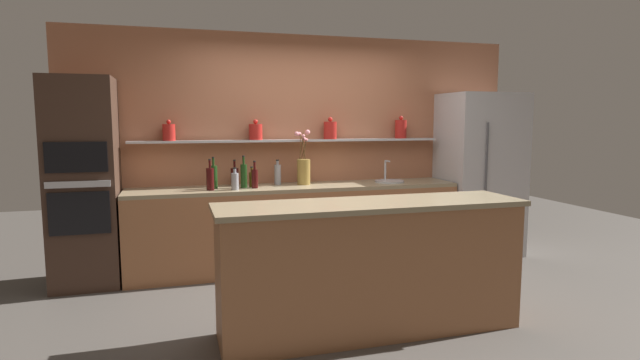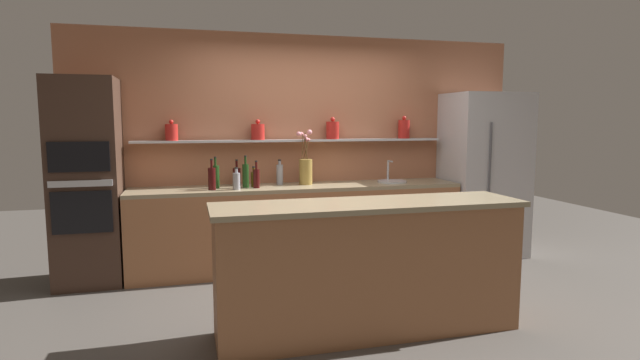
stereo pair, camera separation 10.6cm
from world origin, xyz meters
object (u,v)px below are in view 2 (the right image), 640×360
bottle_wine_2 (246,175)px  bottle_wine_6 (237,176)px  bottle_spirit_5 (280,174)px  flower_vase (306,168)px  refrigerator (484,175)px  bottle_wine_4 (216,176)px  sink_fixture (392,180)px  bottle_wine_1 (256,178)px  bottle_spirit_7 (236,181)px  bottle_wine_3 (212,178)px  bottle_oil_0 (254,179)px  oven_tower (87,182)px

bottle_wine_2 → bottle_wine_6: bearing=114.6°
bottle_wine_2 → bottle_spirit_5: 0.43m
bottle_spirit_5 → bottle_wine_6: (-0.47, 0.01, -0.01)m
flower_vase → bottle_spirit_5: size_ratio=2.18×
bottle_wine_6 → refrigerator: bearing=-3.8°
bottle_wine_4 → bottle_spirit_5: bearing=10.6°
sink_fixture → bottle_wine_1: (-1.59, -0.09, 0.09)m
bottle_spirit_7 → sink_fixture: bearing=5.3°
bottle_wine_3 → bottle_spirit_7: size_ratio=1.38×
sink_fixture → bottle_wine_2: bottle_wine_2 is taller
sink_fixture → bottle_wine_1: 1.59m
bottle_oil_0 → refrigerator: bearing=-1.2°
bottle_wine_2 → sink_fixture: bearing=0.7°
bottle_oil_0 → bottle_wine_1: bearing=-81.1°
bottle_oil_0 → bottle_spirit_5: 0.33m
oven_tower → bottle_wine_1: 1.67m
flower_vase → bottle_wine_2: flower_vase is taller
flower_vase → sink_fixture: size_ratio=1.82×
bottle_wine_4 → bottle_wine_6: size_ratio=1.16×
refrigerator → bottle_wine_4: refrigerator is taller
bottle_oil_0 → bottle_spirit_7: bottle_spirit_7 is taller
bottle_wine_6 → bottle_wine_1: bearing=-52.3°
bottle_wine_6 → flower_vase: bearing=-6.1°
bottle_spirit_7 → bottle_wine_2: bearing=52.6°
bottle_wine_6 → bottle_wine_2: bearing=-65.4°
refrigerator → flower_vase: refrigerator is taller
oven_tower → bottle_wine_6: size_ratio=7.10×
refrigerator → bottle_wine_3: refrigerator is taller
oven_tower → bottle_spirit_7: oven_tower is taller
oven_tower → bottle_wine_3: size_ratio=6.36×
flower_vase → bottle_wine_1: flower_vase is taller
oven_tower → bottle_wine_2: (1.56, -0.01, 0.03)m
flower_vase → bottle_spirit_5: bearing=166.9°
bottle_wine_2 → bottle_wine_4: 0.31m
refrigerator → bottle_oil_0: size_ratio=8.78×
flower_vase → bottle_wine_1: size_ratio=2.09×
refrigerator → flower_vase: (-2.19, 0.12, 0.13)m
flower_vase → bottle_wine_1: 0.60m
bottle_oil_0 → flower_vase: bearing=5.7°
sink_fixture → bottle_spirit_5: bottle_spirit_5 is taller
sink_fixture → bottle_wine_2: 1.70m
bottle_oil_0 → bottle_wine_4: size_ratio=0.66×
flower_vase → bottle_spirit_5: 0.30m
bottle_wine_4 → refrigerator: bearing=-0.9°
bottle_spirit_5 → flower_vase: bearing=-13.1°
bottle_oil_0 → bottle_wine_3: 0.47m
bottle_wine_3 → bottle_spirit_5: size_ratio=1.15×
flower_vase → bottle_wine_1: (-0.57, -0.16, -0.08)m
flower_vase → sink_fixture: bearing=-3.8°
oven_tower → flower_vase: bearing=2.0°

